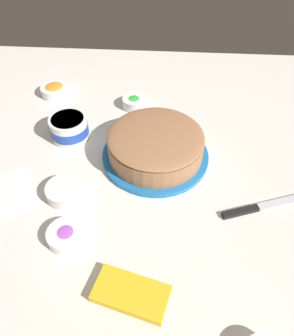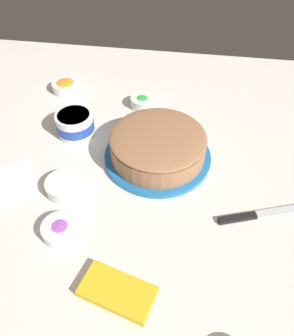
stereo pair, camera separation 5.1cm
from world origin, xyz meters
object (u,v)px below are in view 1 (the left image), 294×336
(frosted_cake, at_px, (156,146))
(sprinkle_bowl_green, at_px, (134,102))
(sprinkle_bowl_blue, at_px, (65,191))
(candy_box_lower, at_px, (131,294))
(spreading_knife, at_px, (258,208))
(sprinkle_bowl_rainbow, at_px, (66,235))
(sprinkle_bowl_orange, at_px, (55,90))
(paper_napkin, at_px, (3,194))
(frosting_tub, at_px, (69,127))

(frosted_cake, bearing_deg, sprinkle_bowl_green, 109.29)
(sprinkle_bowl_blue, bearing_deg, candy_box_lower, -52.23)
(spreading_knife, height_order, sprinkle_bowl_rainbow, sprinkle_bowl_rainbow)
(frosted_cake, xyz_separation_m, sprinkle_bowl_orange, (-0.37, 0.30, -0.02))
(spreading_knife, distance_m, sprinkle_bowl_rainbow, 0.47)
(sprinkle_bowl_orange, bearing_deg, spreading_knife, -36.12)
(spreading_knife, xyz_separation_m, paper_napkin, (-0.66, 0.00, -0.00))
(sprinkle_bowl_blue, distance_m, candy_box_lower, 0.32)
(sprinkle_bowl_orange, relative_size, candy_box_lower, 0.64)
(frosted_cake, relative_size, paper_napkin, 2.04)
(frosted_cake, distance_m, candy_box_lower, 0.41)
(sprinkle_bowl_green, distance_m, candy_box_lower, 0.66)
(spreading_knife, bearing_deg, sprinkle_bowl_green, 130.47)
(sprinkle_bowl_green, relative_size, sprinkle_bowl_orange, 0.80)
(sprinkle_bowl_blue, relative_size, candy_box_lower, 0.65)
(sprinkle_bowl_rainbow, bearing_deg, paper_napkin, 148.64)
(sprinkle_bowl_green, relative_size, candy_box_lower, 0.51)
(frosting_tub, height_order, sprinkle_bowl_blue, frosting_tub)
(spreading_knife, height_order, paper_napkin, spreading_knife)
(sprinkle_bowl_green, xyz_separation_m, candy_box_lower, (0.06, -0.65, -0.01))
(sprinkle_bowl_rainbow, relative_size, sprinkle_bowl_green, 1.13)
(sprinkle_bowl_rainbow, relative_size, candy_box_lower, 0.58)
(sprinkle_bowl_rainbow, relative_size, paper_napkin, 0.59)
(frosting_tub, xyz_separation_m, sprinkle_bowl_orange, (-0.11, 0.22, -0.02))
(frosting_tub, distance_m, sprinkle_bowl_green, 0.25)
(spreading_knife, xyz_separation_m, candy_box_lower, (-0.30, -0.24, 0.00))
(sprinkle_bowl_green, bearing_deg, frosted_cake, -70.71)
(sprinkle_bowl_blue, bearing_deg, sprinkle_bowl_rainbow, -75.55)
(spreading_knife, bearing_deg, sprinkle_bowl_blue, 178.73)
(spreading_knife, bearing_deg, sprinkle_bowl_orange, 143.88)
(spreading_knife, relative_size, sprinkle_bowl_blue, 2.31)
(frosting_tub, bearing_deg, frosted_cake, -15.52)
(frosted_cake, height_order, paper_napkin, frosted_cake)
(frosted_cake, xyz_separation_m, paper_napkin, (-0.39, -0.17, -0.04))
(candy_box_lower, bearing_deg, sprinkle_bowl_orange, 130.96)
(sprinkle_bowl_rainbow, height_order, sprinkle_bowl_blue, sprinkle_bowl_blue)
(paper_napkin, bearing_deg, sprinkle_bowl_green, 53.47)
(sprinkle_bowl_rainbow, bearing_deg, sprinkle_bowl_orange, 107.25)
(frosted_cake, distance_m, sprinkle_bowl_rainbow, 0.35)
(sprinkle_bowl_green, bearing_deg, spreading_knife, -49.53)
(sprinkle_bowl_rainbow, bearing_deg, sprinkle_bowl_blue, 104.45)
(spreading_knife, distance_m, sprinkle_bowl_blue, 0.49)
(sprinkle_bowl_blue, bearing_deg, frosted_cake, 35.10)
(sprinkle_bowl_rainbow, xyz_separation_m, candy_box_lower, (0.16, -0.12, -0.01))
(sprinkle_bowl_orange, distance_m, paper_napkin, 0.47)
(sprinkle_bowl_orange, bearing_deg, sprinkle_bowl_green, -10.77)
(frosted_cake, distance_m, sprinkle_bowl_orange, 0.48)
(frosted_cake, bearing_deg, paper_napkin, -156.71)
(frosting_tub, xyz_separation_m, sprinkle_bowl_green, (0.18, 0.17, -0.02))
(candy_box_lower, xyz_separation_m, paper_napkin, (-0.36, 0.24, -0.01))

